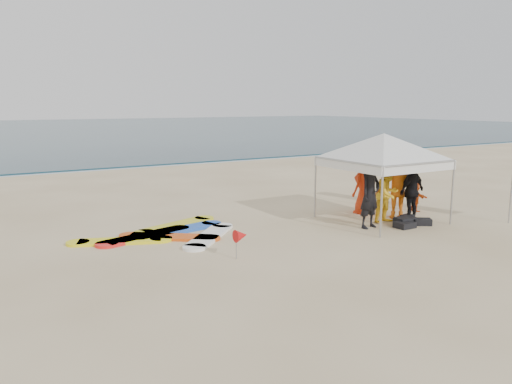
{
  "coord_description": "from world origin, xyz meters",
  "views": [
    {
      "loc": [
        -5.53,
        -7.46,
        3.28
      ],
      "look_at": [
        0.52,
        2.6,
        1.2
      ],
      "focal_mm": 35.0,
      "sensor_mm": 36.0,
      "label": 1
    }
  ],
  "objects_px": {
    "canopy_tent": "(384,134)",
    "marker_pennant": "(241,236)",
    "person_black_b": "(412,191)",
    "person_black_a": "(370,194)",
    "person_orange_a": "(398,185)",
    "person_orange_b": "(364,185)",
    "surfboard_spread": "(167,234)",
    "person_seated": "(415,197)",
    "person_yellow": "(388,194)"
  },
  "relations": [
    {
      "from": "person_black_b",
      "to": "marker_pennant",
      "type": "bearing_deg",
      "value": -1.83
    },
    {
      "from": "canopy_tent",
      "to": "surfboard_spread",
      "type": "distance_m",
      "value": 6.48
    },
    {
      "from": "person_black_a",
      "to": "person_seated",
      "type": "height_order",
      "value": "person_black_a"
    },
    {
      "from": "person_black_a",
      "to": "surfboard_spread",
      "type": "height_order",
      "value": "person_black_a"
    },
    {
      "from": "person_seated",
      "to": "person_yellow",
      "type": "bearing_deg",
      "value": 119.43
    },
    {
      "from": "canopy_tent",
      "to": "person_yellow",
      "type": "bearing_deg",
      "value": -92.47
    },
    {
      "from": "person_orange_b",
      "to": "canopy_tent",
      "type": "distance_m",
      "value": 1.88
    },
    {
      "from": "person_yellow",
      "to": "marker_pennant",
      "type": "height_order",
      "value": "person_yellow"
    },
    {
      "from": "person_orange_a",
      "to": "surfboard_spread",
      "type": "bearing_deg",
      "value": 19.67
    },
    {
      "from": "person_yellow",
      "to": "surfboard_spread",
      "type": "xyz_separation_m",
      "value": [
        -5.79,
        1.84,
        -0.78
      ]
    },
    {
      "from": "person_seated",
      "to": "person_orange_b",
      "type": "bearing_deg",
      "value": 80.37
    },
    {
      "from": "person_black_a",
      "to": "person_orange_b",
      "type": "relative_size",
      "value": 1.06
    },
    {
      "from": "person_yellow",
      "to": "person_black_b",
      "type": "xyz_separation_m",
      "value": [
        0.76,
        -0.17,
        0.04
      ]
    },
    {
      "from": "canopy_tent",
      "to": "marker_pennant",
      "type": "bearing_deg",
      "value": -168.84
    },
    {
      "from": "person_black_a",
      "to": "surfboard_spread",
      "type": "xyz_separation_m",
      "value": [
        -4.93,
        2.03,
        -0.89
      ]
    },
    {
      "from": "person_orange_a",
      "to": "person_seated",
      "type": "bearing_deg",
      "value": -129.15
    },
    {
      "from": "person_orange_b",
      "to": "canopy_tent",
      "type": "height_order",
      "value": "canopy_tent"
    },
    {
      "from": "person_black_a",
      "to": "person_orange_a",
      "type": "xyz_separation_m",
      "value": [
        1.5,
        0.46,
        0.04
      ]
    },
    {
      "from": "person_black_b",
      "to": "canopy_tent",
      "type": "xyz_separation_m",
      "value": [
        -0.75,
        0.42,
        1.61
      ]
    },
    {
      "from": "person_yellow",
      "to": "surfboard_spread",
      "type": "height_order",
      "value": "person_yellow"
    },
    {
      "from": "person_black_b",
      "to": "surfboard_spread",
      "type": "height_order",
      "value": "person_black_b"
    },
    {
      "from": "person_black_b",
      "to": "person_seated",
      "type": "xyz_separation_m",
      "value": [
        1.11,
        0.81,
        -0.4
      ]
    },
    {
      "from": "person_orange_a",
      "to": "canopy_tent",
      "type": "xyz_separation_m",
      "value": [
        -0.63,
        -0.01,
        1.5
      ]
    },
    {
      "from": "canopy_tent",
      "to": "marker_pennant",
      "type": "height_order",
      "value": "canopy_tent"
    },
    {
      "from": "person_orange_b",
      "to": "marker_pennant",
      "type": "relative_size",
      "value": 2.73
    },
    {
      "from": "canopy_tent",
      "to": "surfboard_spread",
      "type": "bearing_deg",
      "value": 164.71
    },
    {
      "from": "person_black_b",
      "to": "person_orange_a",
      "type": "bearing_deg",
      "value": -83.15
    },
    {
      "from": "marker_pennant",
      "to": "person_orange_a",
      "type": "bearing_deg",
      "value": 10.03
    },
    {
      "from": "person_orange_a",
      "to": "person_orange_b",
      "type": "distance_m",
      "value": 1.04
    },
    {
      "from": "person_black_a",
      "to": "marker_pennant",
      "type": "distance_m",
      "value": 4.31
    },
    {
      "from": "person_yellow",
      "to": "person_black_b",
      "type": "height_order",
      "value": "person_black_b"
    },
    {
      "from": "person_orange_a",
      "to": "canopy_tent",
      "type": "bearing_deg",
      "value": 34.16
    },
    {
      "from": "person_yellow",
      "to": "person_seated",
      "type": "bearing_deg",
      "value": 12.76
    },
    {
      "from": "person_black_a",
      "to": "marker_pennant",
      "type": "bearing_deg",
      "value": 177.3
    },
    {
      "from": "person_black_a",
      "to": "person_orange_b",
      "type": "height_order",
      "value": "person_black_a"
    },
    {
      "from": "canopy_tent",
      "to": "person_black_b",
      "type": "bearing_deg",
      "value": -29.66
    },
    {
      "from": "marker_pennant",
      "to": "person_yellow",
      "type": "bearing_deg",
      "value": 8.44
    },
    {
      "from": "person_black_a",
      "to": "surfboard_spread",
      "type": "distance_m",
      "value": 5.41
    },
    {
      "from": "person_orange_a",
      "to": "person_black_b",
      "type": "relative_size",
      "value": 1.14
    },
    {
      "from": "person_yellow",
      "to": "person_orange_b",
      "type": "bearing_deg",
      "value": 71.53
    },
    {
      "from": "person_black_a",
      "to": "marker_pennant",
      "type": "relative_size",
      "value": 2.9
    },
    {
      "from": "marker_pennant",
      "to": "person_black_a",
      "type": "bearing_deg",
      "value": 7.53
    },
    {
      "from": "canopy_tent",
      "to": "marker_pennant",
      "type": "distance_m",
      "value": 5.57
    },
    {
      "from": "person_black_a",
      "to": "person_orange_a",
      "type": "bearing_deg",
      "value": 6.64
    },
    {
      "from": "person_orange_b",
      "to": "person_yellow",
      "type": "bearing_deg",
      "value": 65.28
    },
    {
      "from": "person_seated",
      "to": "marker_pennant",
      "type": "bearing_deg",
      "value": 111.78
    },
    {
      "from": "person_black_a",
      "to": "person_black_b",
      "type": "distance_m",
      "value": 1.61
    },
    {
      "from": "person_black_b",
      "to": "marker_pennant",
      "type": "relative_size",
      "value": 2.66
    },
    {
      "from": "person_orange_a",
      "to": "surfboard_spread",
      "type": "relative_size",
      "value": 0.49
    },
    {
      "from": "person_orange_a",
      "to": "person_seated",
      "type": "xyz_separation_m",
      "value": [
        1.22,
        0.38,
        -0.52
      ]
    }
  ]
}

